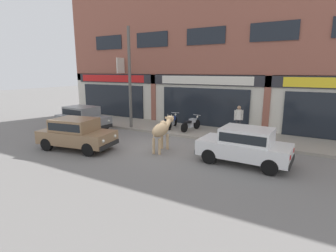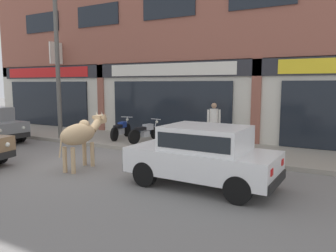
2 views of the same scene
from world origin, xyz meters
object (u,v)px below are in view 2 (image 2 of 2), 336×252
Objects in this scene: car_0 at (203,153)px; pedestrian at (214,120)px; cow at (81,134)px; motorcycle_0 at (121,130)px; motorcycle_1 at (146,132)px; utility_pole at (58,66)px.

car_0 is 2.28× the size of pedestrian.
car_0 is (3.73, 0.19, -0.19)m from cow.
motorcycle_0 and motorcycle_1 have the same top height.
utility_pole is (-4.06, 2.95, 2.17)m from cow.
motorcycle_0 is (-5.41, 3.88, -0.29)m from car_0.
cow is at bearing -36.02° from utility_pole.
motorcycle_0 is at bearing 175.12° from motorcycle_1.
motorcycle_1 is at bearing 15.38° from utility_pole.
cow is 4.01m from motorcycle_1.
motorcycle_1 is at bearing -168.36° from pedestrian.
pedestrian is at bearing 6.28° from motorcycle_0.
cow is 4.43m from motorcycle_0.
car_0 reaches higher than motorcycle_1.
pedestrian reaches higher than motorcycle_1.
pedestrian is at bearing 108.37° from car_0.
motorcycle_0 is at bearing 144.37° from car_0.
car_0 is 8.59m from utility_pole.
motorcycle_1 is at bearing -4.88° from motorcycle_0.
motorcycle_1 is (1.31, -0.11, 0.00)m from motorcycle_0.
pedestrian reaches higher than cow.
cow is 1.20× the size of motorcycle_0.
utility_pole is (-7.78, 2.75, 2.36)m from car_0.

